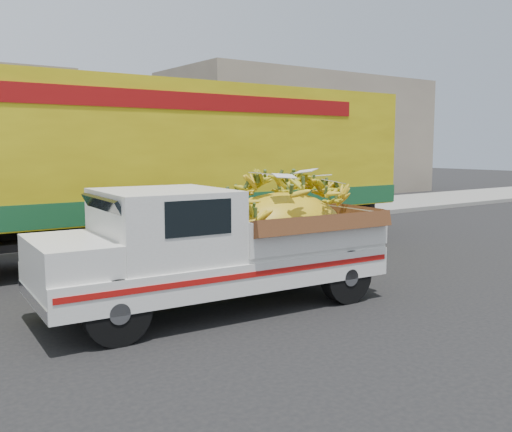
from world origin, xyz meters
TOP-DOWN VIEW (x-y plane):
  - ground at (0.00, 0.00)m, footprint 100.00×100.00m
  - curb at (0.00, 6.11)m, footprint 60.00×0.25m
  - sidewalk at (0.00, 8.21)m, footprint 60.00×4.00m
  - building_right at (14.00, 15.11)m, footprint 14.00×6.00m
  - pickup_truck at (-0.63, -0.67)m, footprint 5.36×2.28m
  - semi_trailer at (0.53, 3.66)m, footprint 12.02×2.74m

SIDE VIEW (x-z plane):
  - ground at x=0.00m, z-range 0.00..0.00m
  - sidewalk at x=0.00m, z-range 0.00..0.14m
  - curb at x=0.00m, z-range 0.00..0.15m
  - pickup_truck at x=-0.63m, z-range 0.07..1.90m
  - semi_trailer at x=0.53m, z-range 0.22..4.02m
  - building_right at x=14.00m, z-range 0.00..6.00m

